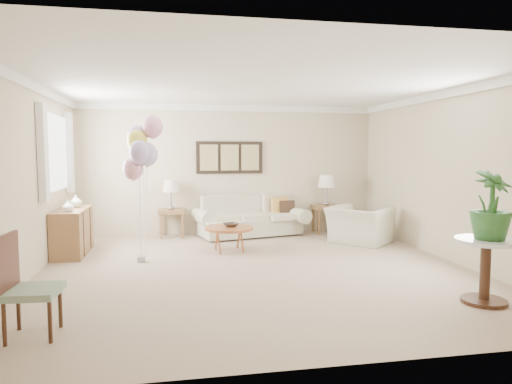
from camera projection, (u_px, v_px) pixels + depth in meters
ground_plane at (256, 269)px, 6.46m from camera, size 6.00×6.00×0.00m
room_shell at (247, 154)px, 6.39m from camera, size 6.04×6.04×2.60m
wall_art_triptych at (230, 158)px, 9.23m from camera, size 1.35×0.06×0.65m
sofa at (250, 220)px, 9.08m from camera, size 2.34×1.24×0.80m
end_table_left at (171, 214)px, 8.89m from camera, size 0.50×0.46×0.55m
end_table_right at (326, 210)px, 9.37m from camera, size 0.53×0.48×0.57m
lamp_left at (171, 187)px, 8.85m from camera, size 0.33×0.33×0.58m
lamp_right at (326, 182)px, 9.32m from camera, size 0.35×0.35×0.62m
coffee_table at (229, 229)px, 7.63m from camera, size 0.81×0.81×0.41m
decor_bowl at (231, 225)px, 7.64m from camera, size 0.31×0.31×0.06m
armchair at (360, 225)px, 8.32m from camera, size 1.34×1.35×0.66m
side_table at (486, 255)px, 4.98m from camera, size 0.66×0.66×0.72m
potted_plant at (491, 205)px, 4.90m from camera, size 0.52×0.52×0.75m
accent_chair at (24, 284)px, 4.06m from camera, size 0.49×0.49×0.94m
credenza at (72, 232)px, 7.41m from camera, size 0.46×1.20×0.74m
vase_white at (68, 206)px, 7.03m from camera, size 0.21×0.21×0.18m
vase_sage at (76, 201)px, 7.60m from camera, size 0.23×0.23×0.21m
balloon_cluster at (141, 147)px, 6.75m from camera, size 0.59×0.67×2.21m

